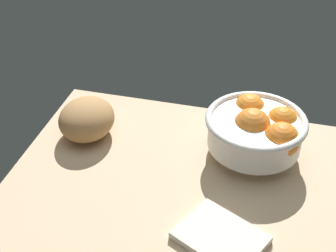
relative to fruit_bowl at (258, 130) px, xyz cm
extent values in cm
cube|color=#CDAD88|center=(-10.40, -13.21, -8.18)|extent=(77.86, 56.11, 3.00)
cylinder|color=white|center=(-0.59, -0.26, -5.31)|extent=(10.10, 10.10, 2.74)
cylinder|color=white|center=(-0.59, -0.26, -0.73)|extent=(19.91, 19.91, 6.42)
torus|color=white|center=(-0.59, -0.26, 2.47)|extent=(21.51, 21.51, 1.60)
sphere|color=orange|center=(-1.33, -0.81, 1.01)|extent=(8.12, 8.12, 8.12)
sphere|color=orange|center=(4.91, -3.78, 0.92)|extent=(7.63, 7.63, 7.63)
sphere|color=orange|center=(-2.63, 5.86, 0.83)|extent=(7.10, 7.10, 7.10)
sphere|color=orange|center=(4.65, 2.74, 0.80)|extent=(6.95, 6.95, 6.95)
ellipsoid|color=#AF7F4D|center=(-38.19, -2.48, -2.36)|extent=(12.93, 14.59, 8.63)
cube|color=silver|center=(-3.36, -25.90, -5.91)|extent=(18.20, 16.66, 1.54)
camera|label=1|loc=(1.70, -82.82, 60.63)|focal=50.90mm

